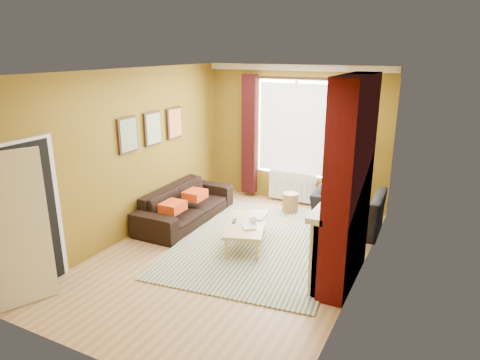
% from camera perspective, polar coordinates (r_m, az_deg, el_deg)
% --- Properties ---
extents(ground, '(5.50, 5.50, 0.00)m').
position_cam_1_polar(ground, '(6.83, -0.96, -9.82)').
color(ground, '#987045').
rests_on(ground, ground).
extents(room_walls, '(3.82, 5.54, 2.83)m').
position_cam_1_polar(room_walls, '(6.31, 5.29, 1.33)').
color(room_walls, brown).
rests_on(room_walls, ground).
extents(striped_rug, '(2.92, 3.76, 0.02)m').
position_cam_1_polar(striped_rug, '(7.19, 2.48, -8.29)').
color(striped_rug, '#304985').
rests_on(striped_rug, ground).
extents(sofa, '(0.90, 2.23, 0.65)m').
position_cam_1_polar(sofa, '(8.01, -7.28, -3.24)').
color(sofa, black).
rests_on(sofa, ground).
extents(armchair, '(1.19, 1.05, 0.75)m').
position_cam_1_polar(armchair, '(7.71, 14.22, -4.08)').
color(armchair, black).
rests_on(armchair, ground).
extents(coffee_table, '(0.95, 1.32, 0.40)m').
position_cam_1_polar(coffee_table, '(6.95, 0.84, -6.07)').
color(coffee_table, tan).
rests_on(coffee_table, ground).
extents(wicker_stool, '(0.37, 0.37, 0.38)m').
position_cam_1_polar(wicker_stool, '(8.48, 6.74, -3.00)').
color(wicker_stool, '#A57647').
rests_on(wicker_stool, ground).
extents(floor_lamp, '(0.30, 0.30, 1.65)m').
position_cam_1_polar(floor_lamp, '(7.83, 16.61, 3.18)').
color(floor_lamp, black).
rests_on(floor_lamp, ground).
extents(book_a, '(0.30, 0.31, 0.02)m').
position_cam_1_polar(book_a, '(6.75, 0.35, -6.31)').
color(book_a, '#999999').
rests_on(book_a, coffee_table).
extents(book_b, '(0.26, 0.33, 0.02)m').
position_cam_1_polar(book_b, '(7.19, 1.55, -4.79)').
color(book_b, '#999999').
rests_on(book_b, coffee_table).
extents(mug, '(0.16, 0.16, 0.10)m').
position_cam_1_polar(mug, '(6.88, 1.79, -5.50)').
color(mug, '#999999').
rests_on(mug, coffee_table).
extents(tv_remote, '(0.10, 0.18, 0.02)m').
position_cam_1_polar(tv_remote, '(6.98, -0.75, -5.50)').
color(tv_remote, '#27282A').
rests_on(tv_remote, coffee_table).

